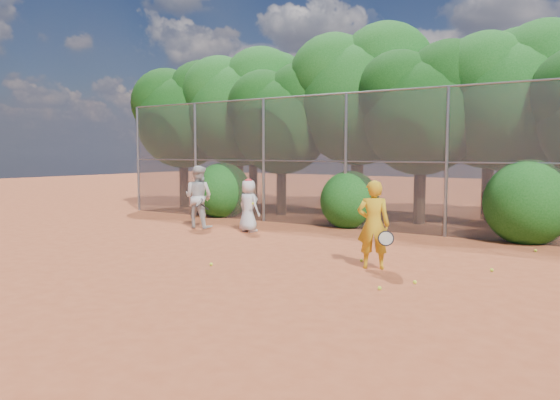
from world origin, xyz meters
The scene contains 23 objects.
ground centered at (0.00, 0.00, 0.00)m, with size 80.00×80.00×0.00m, color #9E4423.
fence_back centered at (-0.12, 6.00, 2.05)m, with size 20.05×0.09×4.03m.
tree_0 centered at (-9.44, 8.04, 3.93)m, with size 4.38×3.81×6.00m.
tree_1 centered at (-6.94, 8.54, 4.16)m, with size 4.64×4.03×6.35m.
tree_2 centered at (-4.45, 7.83, 3.58)m, with size 3.99×3.47×5.47m.
tree_3 centered at (-1.94, 8.84, 4.40)m, with size 4.89×4.26×6.70m.
tree_4 centered at (0.55, 8.24, 3.76)m, with size 4.19×3.64×5.73m.
tree_5 centered at (3.06, 9.04, 4.05)m, with size 4.51×3.92×6.17m.
tree_9 centered at (-7.94, 10.84, 4.34)m, with size 4.83×4.20×6.62m.
tree_10 centered at (-2.93, 11.05, 4.63)m, with size 5.15×4.48×7.06m.
tree_11 centered at (2.06, 10.64, 4.16)m, with size 4.64×4.03×6.35m.
bush_0 centered at (-6.00, 6.30, 1.00)m, with size 2.00×2.00×2.00m, color #134C13.
bush_1 centered at (-1.00, 6.30, 0.90)m, with size 1.80×1.80×1.80m, color #134C13.
bush_2 centered at (4.00, 6.30, 1.10)m, with size 2.20×2.20×2.20m, color #134C13.
player_yellow centered at (2.07, 1.20, 0.86)m, with size 0.89×0.64×1.73m.
player_teen centered at (-2.93, 3.77, 0.76)m, with size 0.81×0.61×1.52m.
player_white centered at (-4.68, 3.59, 0.93)m, with size 1.00×0.88×1.87m.
ball_0 centered at (1.62, 1.63, 0.03)m, with size 0.07×0.07×0.07m, color #CAE72A.
ball_1 centered at (4.08, 2.17, 0.03)m, with size 0.07×0.07×0.07m, color #CAE72A.
ball_2 centered at (2.87, -0.31, 0.03)m, with size 0.07×0.07×0.07m, color #CAE72A.
ball_3 centered at (3.21, 0.41, 0.03)m, with size 0.07×0.07×0.07m, color #CAE72A.
ball_4 centered at (-0.71, -0.40, 0.03)m, with size 0.07×0.07×0.07m, color #CAE72A.
ball_5 centered at (4.42, 4.90, 0.03)m, with size 0.07×0.07×0.07m, color #CAE72A.
Camera 1 is at (6.42, -8.55, 2.26)m, focal length 35.00 mm.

